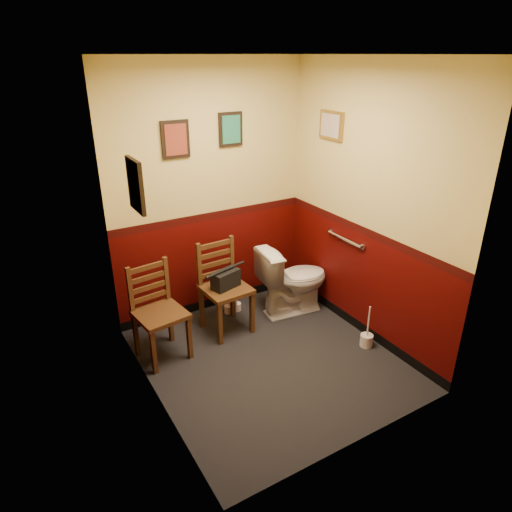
% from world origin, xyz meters
% --- Properties ---
extents(floor, '(2.20, 2.40, 0.00)m').
position_xyz_m(floor, '(0.00, 0.00, 0.00)').
color(floor, black).
rests_on(floor, ground).
extents(ceiling, '(2.20, 2.40, 0.00)m').
position_xyz_m(ceiling, '(0.00, 0.00, 2.70)').
color(ceiling, silver).
rests_on(ceiling, ground).
extents(wall_back, '(2.20, 0.00, 2.70)m').
position_xyz_m(wall_back, '(0.00, 1.20, 1.35)').
color(wall_back, '#3F0504').
rests_on(wall_back, ground).
extents(wall_front, '(2.20, 0.00, 2.70)m').
position_xyz_m(wall_front, '(0.00, -1.20, 1.35)').
color(wall_front, '#3F0504').
rests_on(wall_front, ground).
extents(wall_left, '(0.00, 2.40, 2.70)m').
position_xyz_m(wall_left, '(-1.10, 0.00, 1.35)').
color(wall_left, '#3F0504').
rests_on(wall_left, ground).
extents(wall_right, '(0.00, 2.40, 2.70)m').
position_xyz_m(wall_right, '(1.10, 0.00, 1.35)').
color(wall_right, '#3F0504').
rests_on(wall_right, ground).
extents(grab_bar, '(0.05, 0.56, 0.06)m').
position_xyz_m(grab_bar, '(1.07, 0.25, 0.95)').
color(grab_bar, silver).
rests_on(grab_bar, wall_right).
extents(framed_print_back_a, '(0.28, 0.04, 0.36)m').
position_xyz_m(framed_print_back_a, '(-0.35, 1.18, 1.95)').
color(framed_print_back_a, black).
rests_on(framed_print_back_a, wall_back).
extents(framed_print_back_b, '(0.26, 0.04, 0.34)m').
position_xyz_m(framed_print_back_b, '(0.25, 1.18, 2.00)').
color(framed_print_back_b, black).
rests_on(framed_print_back_b, wall_back).
extents(framed_print_left, '(0.04, 0.30, 0.38)m').
position_xyz_m(framed_print_left, '(-1.08, 0.10, 1.85)').
color(framed_print_left, black).
rests_on(framed_print_left, wall_left).
extents(framed_print_right, '(0.04, 0.34, 0.28)m').
position_xyz_m(framed_print_right, '(1.08, 0.60, 2.05)').
color(framed_print_right, olive).
rests_on(framed_print_right, wall_right).
extents(toilet, '(0.84, 0.53, 0.78)m').
position_xyz_m(toilet, '(0.72, 0.65, 0.39)').
color(toilet, white).
rests_on(toilet, floor).
extents(toilet_brush, '(0.13, 0.13, 0.45)m').
position_xyz_m(toilet_brush, '(0.96, -0.30, 0.07)').
color(toilet_brush, silver).
rests_on(toilet_brush, floor).
extents(chair_left, '(0.49, 0.49, 0.94)m').
position_xyz_m(chair_left, '(-0.86, 0.62, 0.47)').
color(chair_left, '#523218').
rests_on(chair_left, floor).
extents(chair_right, '(0.48, 0.48, 0.97)m').
position_xyz_m(chair_right, '(-0.11, 0.72, 0.49)').
color(chair_right, '#523218').
rests_on(chair_right, floor).
extents(handbag, '(0.32, 0.22, 0.22)m').
position_xyz_m(handbag, '(-0.11, 0.68, 0.60)').
color(handbag, black).
rests_on(handbag, chair_right).
extents(tp_stack, '(0.21, 0.11, 0.18)m').
position_xyz_m(tp_stack, '(0.12, 0.97, 0.07)').
color(tp_stack, silver).
rests_on(tp_stack, floor).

